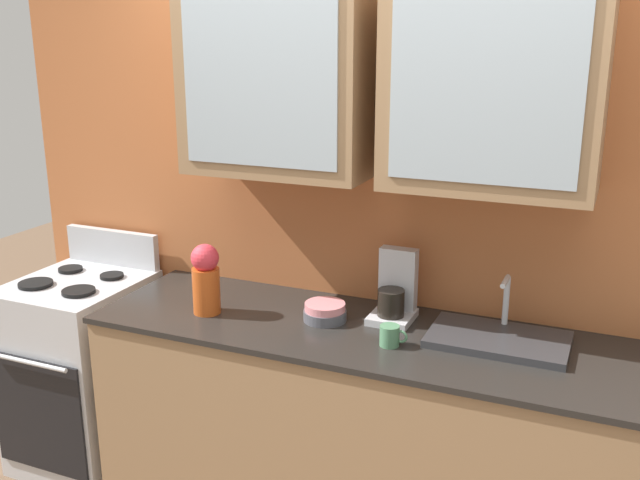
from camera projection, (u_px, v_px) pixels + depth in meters
name	position (u px, v px, depth m)	size (l,w,h in m)	color
back_wall_unit	(392.00, 171.00, 2.98)	(3.75, 0.47, 2.68)	#B76638
counter	(361.00, 434.00, 3.00)	(2.22, 0.68, 0.94)	#93704C
stove_range	(83.00, 370.00, 3.55)	(0.56, 0.66, 1.12)	silver
sink_faucet	(499.00, 338.00, 2.75)	(0.52, 0.32, 0.24)	#2D2D30
bowl_stack	(325.00, 312.00, 2.96)	(0.18, 0.18, 0.07)	#4C4C54
vase	(206.00, 278.00, 3.01)	(0.12, 0.12, 0.30)	#BF4C19
cup_near_sink	(390.00, 336.00, 2.72)	(0.11, 0.08, 0.08)	#4C7F59
coffee_maker	(395.00, 294.00, 2.96)	(0.17, 0.20, 0.29)	#B7B7BC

